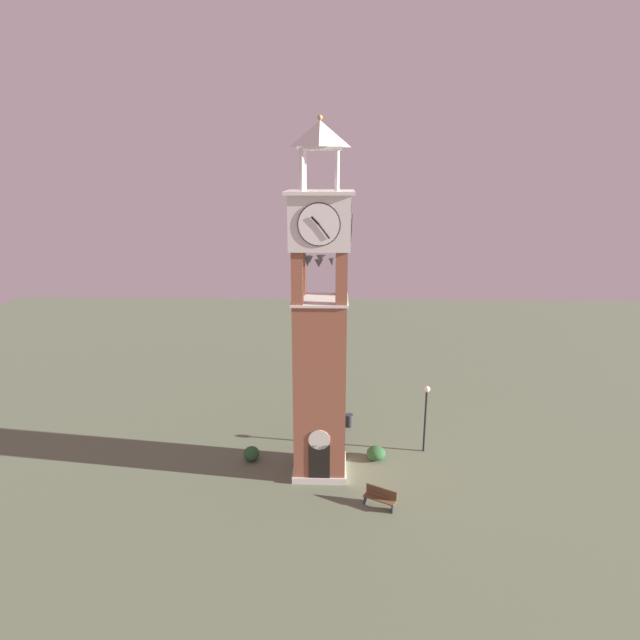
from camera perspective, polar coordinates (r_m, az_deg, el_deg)
The scene contains 7 objects.
ground at distance 30.16m, azimuth 0.00°, elevation -15.81°, with size 80.00×80.00×0.00m, color #5B664C.
clock_tower at distance 26.96m, azimuth -0.00°, elevation -1.83°, with size 3.25×3.25×18.25m.
park_bench at distance 27.33m, azimuth 6.50°, elevation -18.43°, with size 1.62×1.14×0.95m.
lamp_post at distance 31.22m, azimuth 11.32°, elevation -9.14°, with size 0.36×0.36×4.08m.
trash_bin at distance 34.54m, azimuth 3.14°, elevation -10.72°, with size 0.52×0.52×0.80m, color #2D2D33.
shrub_near_entry at distance 31.09m, azimuth -7.37°, elevation -14.05°, with size 0.90×0.90×0.81m, color #28562D.
shrub_left_of_tower at distance 31.08m, azimuth 6.04°, elevation -14.05°, with size 1.07×1.07×0.77m, color #28562D.
Camera 1 is at (0.78, -25.68, 15.80)m, focal length 29.77 mm.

